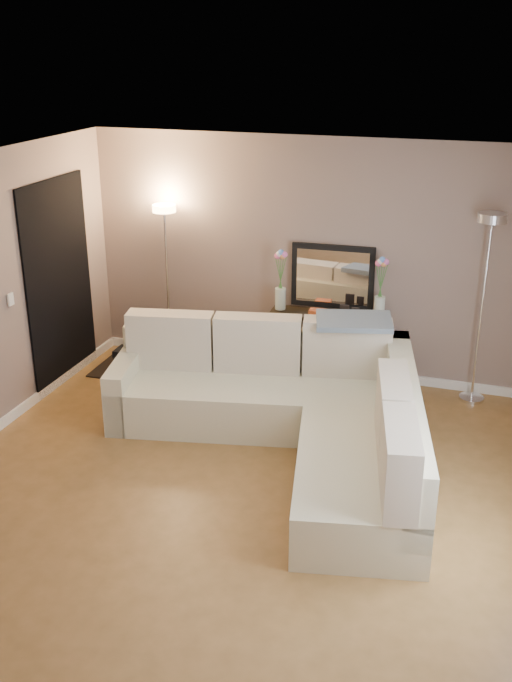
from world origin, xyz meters
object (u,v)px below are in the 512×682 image
(console_table, at_px, (320,343))
(floor_lamp_unlit, at_px, (486,272))
(floor_lamp_lit, at_px, (166,252))
(sectional_sofa, at_px, (296,409))

(console_table, xyz_separation_m, floor_lamp_unlit, (1.63, 0.00, 0.95))
(console_table, bearing_deg, floor_lamp_unlit, 0.05)
(floor_lamp_lit, bearing_deg, console_table, -1.59)
(floor_lamp_lit, relative_size, floor_lamp_unlit, 0.92)
(floor_lamp_unlit, bearing_deg, console_table, -179.95)
(sectional_sofa, distance_m, floor_lamp_lit, 2.64)
(sectional_sofa, distance_m, floor_lamp_unlit, 2.35)
(floor_lamp_lit, distance_m, floor_lamp_unlit, 3.45)
(floor_lamp_unlit, bearing_deg, floor_lamp_lit, 179.19)
(sectional_sofa, bearing_deg, floor_lamp_lit, 141.74)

